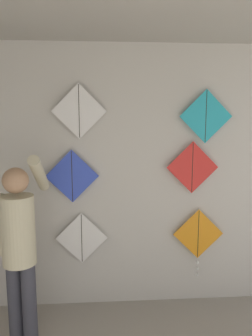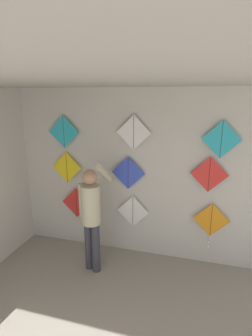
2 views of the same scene
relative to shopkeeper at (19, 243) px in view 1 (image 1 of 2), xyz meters
name	(u,v)px [view 1 (image 1 of 2)]	position (x,y,z in m)	size (l,w,h in m)	color
back_panel	(85,180)	(0.54, 0.69, 0.41)	(4.97, 0.06, 2.80)	beige
shopkeeper	(19,243)	(0.00, 0.00, 0.00)	(0.43, 0.56, 1.76)	#383842
kite_1	(82,238)	(0.49, 0.60, -0.21)	(0.55, 0.01, 0.55)	white
kite_2	(198,237)	(1.76, 0.60, -0.23)	(0.55, 0.04, 0.76)	orange
kite_4	(72,176)	(0.41, 0.60, 0.47)	(0.55, 0.01, 0.55)	blue
kite_5	(192,167)	(1.67, 0.60, 0.54)	(0.55, 0.01, 0.55)	red
kite_7	(79,111)	(0.49, 0.60, 1.13)	(0.55, 0.01, 0.55)	white
kite_8	(206,116)	(1.79, 0.60, 1.08)	(0.55, 0.01, 0.55)	#28B2C6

